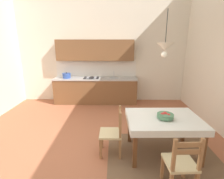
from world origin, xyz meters
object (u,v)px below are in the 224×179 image
(kitchen_cabinetry, at_px, (95,79))
(dining_chair_camera_side, at_px, (181,164))
(dining_table, at_px, (163,123))
(dining_chair_tv_side, at_px, (113,133))
(fruit_bowl, at_px, (165,116))
(pendant_lamp, at_px, (165,47))

(kitchen_cabinetry, relative_size, dining_chair_camera_side, 3.13)
(dining_table, bearing_deg, kitchen_cabinetry, 118.38)
(dining_chair_tv_side, distance_m, fruit_bowl, 1.04)
(dining_chair_tv_side, height_order, pendant_lamp, pendant_lamp)
(dining_table, distance_m, fruit_bowl, 0.19)
(dining_table, xyz_separation_m, fruit_bowl, (0.01, -0.05, 0.18))
(dining_chair_tv_side, bearing_deg, pendant_lamp, 9.45)
(dining_chair_camera_side, relative_size, fruit_bowl, 3.10)
(kitchen_cabinetry, distance_m, dining_table, 3.38)
(dining_table, distance_m, dining_chair_tv_side, 0.98)
(fruit_bowl, bearing_deg, dining_chair_tv_side, 178.71)
(fruit_bowl, distance_m, pendant_lamp, 1.24)
(kitchen_cabinetry, distance_m, dining_chair_camera_side, 4.21)
(dining_chair_tv_side, bearing_deg, dining_table, 1.69)
(kitchen_cabinetry, xyz_separation_m, dining_chair_camera_side, (1.63, -3.86, -0.41))
(pendant_lamp, bearing_deg, fruit_bowl, -72.38)
(kitchen_cabinetry, bearing_deg, pendant_lamp, -61.33)
(kitchen_cabinetry, height_order, dining_chair_tv_side, kitchen_cabinetry)
(dining_chair_camera_side, distance_m, dining_chair_tv_side, 1.31)
(kitchen_cabinetry, relative_size, fruit_bowl, 9.69)
(dining_chair_camera_side, height_order, fruit_bowl, dining_chair_camera_side)
(dining_chair_camera_side, relative_size, pendant_lamp, 1.16)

